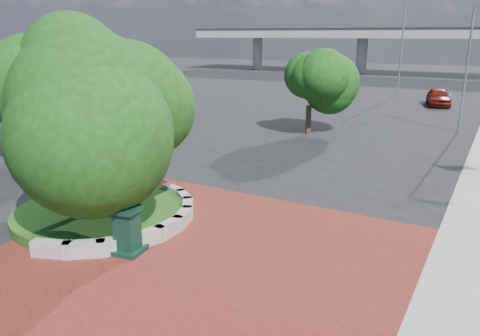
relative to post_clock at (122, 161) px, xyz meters
name	(u,v)px	position (x,y,z in m)	size (l,w,h in m)	color
ground	(215,248)	(2.11, 1.64, -2.95)	(200.00, 200.00, 0.00)	black
plaza	(197,260)	(2.11, 0.64, -2.93)	(12.00, 12.00, 0.04)	maroon
planter_wall	(148,223)	(-0.60, 1.64, -2.68)	(2.96, 6.77, 0.54)	#9E9B93
grass_bed	(100,213)	(-2.89, 1.64, -2.75)	(6.10, 6.10, 0.40)	#1E4012
overpass	(459,34)	(1.90, 71.64, 3.59)	(90.00, 12.00, 7.50)	#9E9B93
tree_planter	(92,118)	(-2.89, 1.64, 0.77)	(5.20, 5.20, 6.33)	#38281C
tree_northwest	(53,83)	(-10.89, 6.64, 1.17)	(5.60, 5.60, 6.93)	#38281C
tree_street	(310,86)	(-1.89, 19.64, 0.29)	(4.40, 4.40, 5.45)	#38281C
post_clock	(122,161)	(0.00, 0.00, 0.00)	(1.27, 1.27, 5.37)	black
parked_car	(438,97)	(3.95, 37.90, -2.13)	(1.94, 4.81, 1.64)	#63140E
street_lamp_near	(471,60)	(7.15, 25.42, 1.95)	(1.88, 0.31, 8.36)	slate
street_lamp_far	(404,43)	(-0.58, 43.01, 2.67)	(2.15, 0.27, 9.60)	slate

